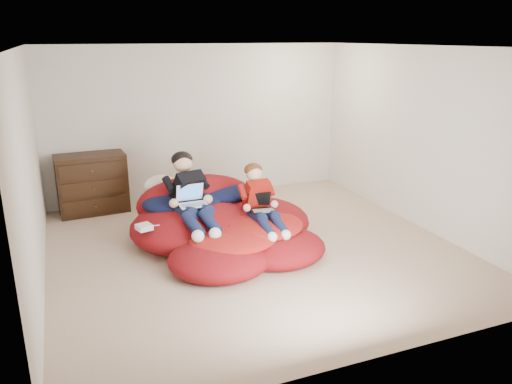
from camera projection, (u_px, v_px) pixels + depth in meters
name	position (u px, v px, depth m)	size (l,w,h in m)	color
room_shell	(254.00, 233.00, 6.35)	(5.10, 5.10, 2.77)	tan
dresser	(92.00, 184.00, 7.62)	(1.04, 0.60, 0.91)	black
beanbag_pile	(222.00, 225.00, 6.54)	(2.41, 2.33, 0.86)	maroon
cream_pillow	(161.00, 185.00, 6.96)	(0.47, 0.30, 0.30)	white
older_boy	(189.00, 191.00, 6.36)	(0.47, 1.30, 0.84)	black
younger_boy	(260.00, 198.00, 6.32)	(0.34, 1.01, 0.76)	#A4180E
laptop_white	(192.00, 199.00, 6.29)	(0.35, 0.33, 0.25)	white
laptop_black	(261.00, 205.00, 6.32)	(0.34, 0.36, 0.21)	black
power_adapter	(144.00, 227.00, 5.99)	(0.17, 0.17, 0.06)	white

